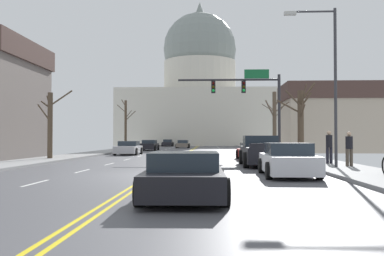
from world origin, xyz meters
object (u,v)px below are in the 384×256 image
Objects in this scene: pickup_truck_near_01 at (261,152)px; sedan_oncoming_02 at (183,144)px; sedan_oncoming_01 at (149,145)px; street_lamp_right at (328,72)px; pedestrian_00 at (329,145)px; sedan_oncoming_00 at (129,148)px; sedan_near_03 at (184,177)px; signal_gantry at (250,94)px; sedan_oncoming_03 at (168,143)px; sedan_near_02 at (288,161)px; sedan_near_00 at (253,152)px; pedestrian_01 at (349,147)px.

sedan_oncoming_02 is at bearing 99.59° from pickup_truck_near_01.
sedan_oncoming_02 is (3.25, 12.64, -0.05)m from sedan_oncoming_01.
street_lamp_right is 4.31× the size of pedestrian_00.
sedan_oncoming_01 is at bearing 115.75° from pedestrian_00.
sedan_oncoming_00 is (-12.88, 17.58, -4.06)m from street_lamp_right.
sedan_near_03 is 2.53× the size of pedestrian_00.
signal_gantry is 45.40m from sedan_oncoming_03.
sedan_near_02 is (-2.52, -3.43, -4.02)m from street_lamp_right.
sedan_oncoming_01 is at bearing 115.33° from sedan_near_00.
sedan_oncoming_01 reaches higher than sedan_oncoming_02.
pedestrian_00 is at bearing 61.90° from sedan_near_02.
sedan_near_00 reaches higher than sedan_near_03.
street_lamp_right reaches higher than pedestrian_01.
pedestrian_01 reaches higher than sedan_near_00.
signal_gantry reaches higher than pedestrian_00.
pedestrian_00 is (10.48, -41.10, 0.56)m from sedan_oncoming_02.
sedan_near_00 is 9.62m from pedestrian_01.
street_lamp_right is at bearing 57.51° from sedan_near_03.
sedan_near_00 is 2.59× the size of pedestrian_01.
street_lamp_right reaches higher than pickup_truck_near_01.
pedestrian_01 is (7.32, 10.29, 0.52)m from sedan_near_03.
sedan_near_02 is 1.07× the size of sedan_oncoming_01.
sedan_near_03 is (-3.40, -12.66, -0.20)m from pickup_truck_near_01.
sedan_near_02 is (0.13, -12.83, 0.06)m from sedan_near_00.
sedan_oncoming_02 is 0.96× the size of sedan_oncoming_03.
sedan_oncoming_00 reaches higher than sedan_near_00.
street_lamp_right reaches higher than sedan_oncoming_03.
sedan_oncoming_00 is 26.43m from sedan_oncoming_02.
street_lamp_right is at bearing -76.79° from sedan_oncoming_03.
sedan_oncoming_01 reaches higher than sedan_near_03.
pickup_truck_near_01 is at bearing 92.54° from sedan_near_02.
sedan_near_02 is at bearing -63.74° from sedan_oncoming_00.
pedestrian_01 is (3.62, -12.22, -3.81)m from signal_gantry.
pedestrian_00 is 1.05× the size of pedestrian_01.
signal_gantry is 12.22m from sedan_oncoming_00.
sedan_oncoming_02 is at bearing 103.10° from signal_gantry.
sedan_near_02 reaches higher than sedan_oncoming_00.
pedestrian_00 is 2.19m from pedestrian_01.
sedan_oncoming_01 is at bearing 112.56° from street_lamp_right.
street_lamp_right is at bearing -105.77° from pedestrian_00.
sedan_near_02 is 61.05m from sedan_oncoming_03.
signal_gantry is at bearing 101.01° from street_lamp_right.
sedan_near_00 is at bearing 105.72° from street_lamp_right.
street_lamp_right is 1.74× the size of sedan_oncoming_01.
sedan_near_02 is at bearing -132.40° from pedestrian_01.
street_lamp_right is 1.71× the size of sedan_near_03.
sedan_near_00 is 0.93× the size of sedan_near_02.
pedestrian_01 is at bearing -50.53° from sedan_oncoming_00.
sedan_oncoming_03 is at bearing 103.21° from street_lamp_right.
sedan_near_00 is at bearing 117.10° from pedestrian_00.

